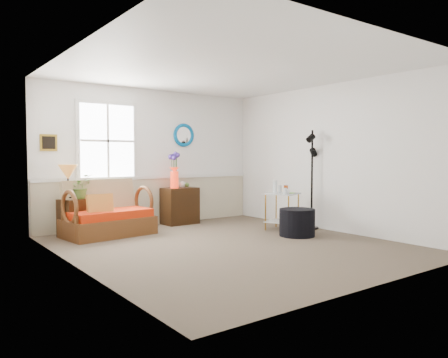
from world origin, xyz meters
TOP-DOWN VIEW (x-y plane):
  - floor at (0.00, 0.00)m, footprint 4.50×5.00m
  - ceiling at (0.00, 0.00)m, footprint 4.50×5.00m
  - walls at (0.00, 0.00)m, footprint 4.51×5.01m
  - wainscot at (0.00, 2.48)m, footprint 4.46×0.02m
  - chair_rail at (0.00, 2.47)m, footprint 4.46×0.04m
  - window at (-0.90, 2.47)m, footprint 1.14×0.06m
  - picture at (-1.92, 2.48)m, footprint 0.28×0.03m
  - mirror at (0.70, 2.48)m, footprint 0.47×0.07m
  - loveseat at (-1.15, 1.84)m, footprint 1.50×0.97m
  - throw_pillow at (-1.34, 1.70)m, footprint 0.41×0.12m
  - lamp_stand at (-1.68, 2.08)m, footprint 0.45×0.45m
  - table_lamp at (-1.72, 2.10)m, footprint 0.38×0.38m
  - potted_plant at (-1.53, 2.09)m, footprint 0.51×0.52m
  - cabinet at (0.46, 2.24)m, footprint 0.68×0.45m
  - flower_vase at (0.32, 2.20)m, footprint 0.23×0.23m
  - side_table at (1.59, 0.55)m, footprint 0.68×0.68m
  - tabletop_items at (1.59, 0.55)m, footprint 0.53×0.53m
  - floor_lamp at (2.10, 0.31)m, footprint 0.27×0.27m
  - ottoman at (1.36, -0.04)m, footprint 0.71×0.71m

SIDE VIEW (x-z plane):
  - floor at x=0.00m, z-range -0.01..0.01m
  - ottoman at x=1.36m, z-range 0.00..0.45m
  - lamp_stand at x=-1.68m, z-range 0.00..0.62m
  - side_table at x=1.59m, z-range 0.00..0.66m
  - cabinet at x=0.46m, z-range 0.00..0.71m
  - wainscot at x=0.00m, z-range 0.00..0.90m
  - loveseat at x=-1.15m, z-range 0.00..0.92m
  - throw_pillow at x=-1.34m, z-range 0.30..0.71m
  - potted_plant at x=-1.53m, z-range 0.62..0.93m
  - tabletop_items at x=1.59m, z-range 0.66..0.89m
  - floor_lamp at x=2.10m, z-range 0.00..1.80m
  - table_lamp at x=-1.72m, z-range 0.62..1.19m
  - chair_rail at x=0.00m, z-range 0.89..0.95m
  - flower_vase at x=0.32m, z-range 0.71..1.38m
  - walls at x=0.00m, z-range 0.00..2.60m
  - picture at x=-1.92m, z-range 1.41..1.69m
  - window at x=-0.90m, z-range 0.88..2.32m
  - mirror at x=0.70m, z-range 1.51..1.99m
  - ceiling at x=0.00m, z-range 2.60..2.60m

